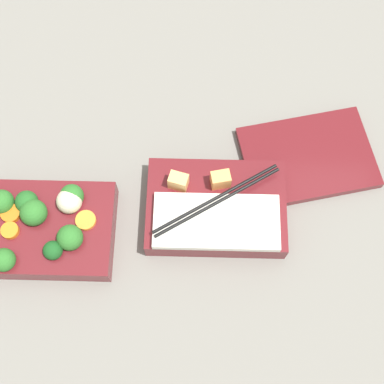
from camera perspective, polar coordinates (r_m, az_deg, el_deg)
ground_plane at (r=0.85m, az=-6.05°, el=-3.56°), size 3.00×3.00×0.00m
bento_tray_vegetable at (r=0.84m, az=-15.57°, el=-3.59°), size 0.21×0.15×0.07m
bento_tray_rice at (r=0.83m, az=2.53°, el=-1.82°), size 0.21×0.15×0.07m
bento_lid at (r=0.90m, az=12.23°, el=3.62°), size 0.24×0.19×0.02m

